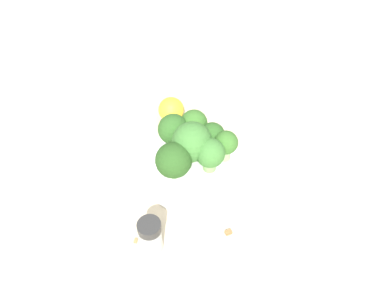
% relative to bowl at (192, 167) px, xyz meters
% --- Properties ---
extents(ground_plane, '(3.00, 3.00, 0.00)m').
position_rel_bowl_xyz_m(ground_plane, '(0.00, 0.00, -0.02)').
color(ground_plane, beige).
extents(bowl, '(0.15, 0.15, 0.04)m').
position_rel_bowl_xyz_m(bowl, '(0.00, 0.00, 0.00)').
color(bowl, white).
rests_on(bowl, ground_plane).
extents(broccoli_floret_0, '(0.04, 0.04, 0.06)m').
position_rel_bowl_xyz_m(broccoli_floret_0, '(0.03, 0.02, 0.05)').
color(broccoli_floret_0, '#7A9E5B').
rests_on(broccoli_floret_0, bowl).
extents(broccoli_floret_1, '(0.06, 0.06, 0.07)m').
position_rel_bowl_xyz_m(broccoli_floret_1, '(-0.00, 0.00, 0.06)').
color(broccoli_floret_1, '#7A9E5B').
rests_on(broccoli_floret_1, bowl).
extents(broccoli_floret_2, '(0.05, 0.05, 0.06)m').
position_rel_bowl_xyz_m(broccoli_floret_2, '(0.02, -0.04, 0.05)').
color(broccoli_floret_2, '#84AD66').
rests_on(broccoli_floret_2, bowl).
extents(broccoli_floret_3, '(0.04, 0.04, 0.05)m').
position_rel_bowl_xyz_m(broccoli_floret_3, '(0.02, 0.05, 0.05)').
color(broccoli_floret_3, '#8EB770').
rests_on(broccoli_floret_3, bowl).
extents(broccoli_floret_4, '(0.04, 0.04, 0.05)m').
position_rel_bowl_xyz_m(broccoli_floret_4, '(-0.01, 0.04, 0.05)').
color(broccoli_floret_4, '#8EB770').
rests_on(broccoli_floret_4, bowl).
extents(broccoli_floret_5, '(0.05, 0.05, 0.05)m').
position_rel_bowl_xyz_m(broccoli_floret_5, '(-0.04, -0.01, 0.05)').
color(broccoli_floret_5, '#84AD66').
rests_on(broccoli_floret_5, bowl).
extents(broccoli_floret_6, '(0.04, 0.04, 0.05)m').
position_rel_bowl_xyz_m(broccoli_floret_6, '(-0.04, 0.02, 0.05)').
color(broccoli_floret_6, '#8EB770').
rests_on(broccoli_floret_6, bowl).
extents(pepper_shaker, '(0.03, 0.03, 0.06)m').
position_rel_bowl_xyz_m(pepper_shaker, '(0.09, -0.10, 0.01)').
color(pepper_shaker, '#B2B7BC').
rests_on(pepper_shaker, ground_plane).
extents(lemon_wedge, '(0.05, 0.05, 0.05)m').
position_rel_bowl_xyz_m(lemon_wedge, '(-0.13, 0.02, 0.00)').
color(lemon_wedge, yellow).
rests_on(lemon_wedge, ground_plane).
extents(almond_crumb_0, '(0.01, 0.01, 0.01)m').
position_rel_bowl_xyz_m(almond_crumb_0, '(0.12, -0.00, -0.01)').
color(almond_crumb_0, olive).
rests_on(almond_crumb_0, ground_plane).
extents(almond_crumb_1, '(0.01, 0.01, 0.01)m').
position_rel_bowl_xyz_m(almond_crumb_1, '(0.07, -0.12, -0.02)').
color(almond_crumb_1, '#AD7F4C').
rests_on(almond_crumb_1, ground_plane).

